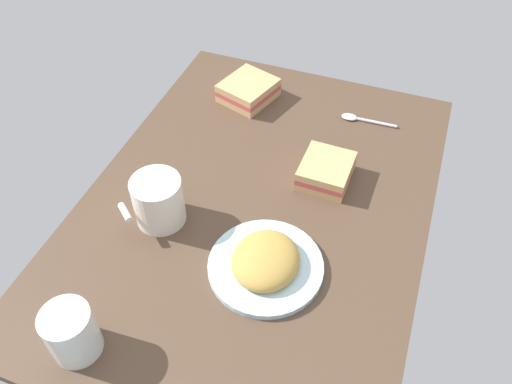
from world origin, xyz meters
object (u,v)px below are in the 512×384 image
at_px(coffee_mug_black, 158,200).
at_px(spoon, 360,119).
at_px(sandwich_main, 248,90).
at_px(glass_of_milk, 72,334).
at_px(plate_of_food, 266,263).
at_px(sandwich_side, 326,171).

xyz_separation_m(coffee_mug_black, spoon, (0.41, -0.28, -0.05)).
distance_m(sandwich_main, glass_of_milk, 0.67).
bearing_deg(coffee_mug_black, plate_of_food, -100.13).
height_order(plate_of_food, sandwich_side, plate_of_food).
relative_size(coffee_mug_black, sandwich_side, 1.03).
relative_size(coffee_mug_black, glass_of_milk, 1.23).
bearing_deg(glass_of_milk, sandwich_side, -28.35).
bearing_deg(sandwich_side, sandwich_main, 50.56).
distance_m(plate_of_food, sandwich_side, 0.25).
relative_size(plate_of_food, spoon, 1.60).
height_order(sandwich_main, sandwich_side, same).
xyz_separation_m(sandwich_side, glass_of_milk, (-0.48, 0.26, 0.02)).
height_order(sandwich_side, spoon, sandwich_side).
xyz_separation_m(plate_of_food, spoon, (0.45, -0.06, -0.01)).
bearing_deg(coffee_mug_black, glass_of_milk, -179.85).
relative_size(sandwich_main, spoon, 1.15).
bearing_deg(coffee_mug_black, spoon, -34.73).
bearing_deg(spoon, sandwich_main, 92.01).
relative_size(coffee_mug_black, spoon, 0.90).
height_order(plate_of_food, spoon, plate_of_food).
bearing_deg(plate_of_food, spoon, -8.17).
bearing_deg(plate_of_food, sandwich_side, -9.12).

